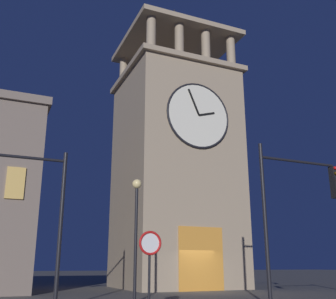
% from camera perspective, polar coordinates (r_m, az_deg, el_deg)
% --- Properties ---
extents(ground_plane, '(200.00, 200.00, 0.00)m').
position_cam_1_polar(ground_plane, '(25.77, 5.39, -19.51)').
color(ground_plane, '#56544F').
extents(clocktower, '(8.62, 8.57, 23.09)m').
position_cam_1_polar(clocktower, '(31.24, 1.03, -2.94)').
color(clocktower, gray).
rests_on(clocktower, ground_plane).
extents(traffic_signal_near, '(3.73, 0.41, 6.08)m').
position_cam_1_polar(traffic_signal_near, '(16.75, -18.65, -6.68)').
color(traffic_signal_near, black).
rests_on(traffic_signal_near, ground_plane).
extents(traffic_signal_far, '(4.20, 0.41, 6.66)m').
position_cam_1_polar(traffic_signal_far, '(18.19, 16.60, -6.59)').
color(traffic_signal_far, black).
rests_on(traffic_signal_far, ground_plane).
extents(street_lamp, '(0.44, 0.44, 5.44)m').
position_cam_1_polar(street_lamp, '(18.63, -4.52, -9.28)').
color(street_lamp, black).
rests_on(street_lamp, ground_plane).
extents(no_horn_sign, '(0.78, 0.14, 2.66)m').
position_cam_1_polar(no_horn_sign, '(13.44, -2.56, -13.94)').
color(no_horn_sign, black).
rests_on(no_horn_sign, ground_plane).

